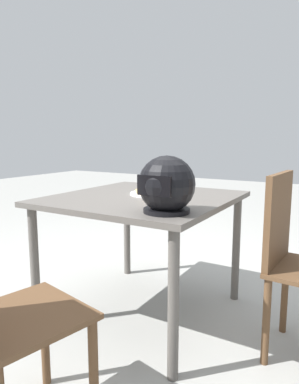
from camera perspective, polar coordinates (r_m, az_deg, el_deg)
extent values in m
plane|color=#9E9E99|center=(2.28, -0.98, -19.00)|extent=(14.00, 14.00, 0.00)
cube|color=#5B5651|center=(2.05, -1.03, -1.09)|extent=(0.99, 1.03, 0.03)
cylinder|color=#5B5651|center=(2.37, 14.10, -9.03)|extent=(0.05, 0.05, 0.70)
cylinder|color=#5B5651|center=(2.73, -3.74, -6.39)|extent=(0.05, 0.05, 0.70)
cylinder|color=#5B5651|center=(1.58, 3.95, -18.18)|extent=(0.05, 0.05, 0.70)
cylinder|color=#5B5651|center=(2.08, -18.41, -11.75)|extent=(0.05, 0.05, 0.70)
cylinder|color=white|center=(2.10, 1.00, -0.26)|extent=(0.31, 0.31, 0.01)
cylinder|color=tan|center=(2.10, 1.00, 0.15)|extent=(0.25, 0.25, 0.02)
cylinder|color=red|center=(2.10, 1.01, 0.43)|extent=(0.22, 0.22, 0.00)
sphere|color=#234C1E|center=(2.07, 1.01, 0.73)|extent=(0.04, 0.04, 0.04)
sphere|color=#234C1E|center=(2.10, 2.77, 0.70)|extent=(0.03, 0.03, 0.03)
sphere|color=#234C1E|center=(2.06, 3.39, 0.60)|extent=(0.04, 0.04, 0.04)
sphere|color=#234C1E|center=(2.12, 2.43, 0.89)|extent=(0.04, 0.04, 0.04)
cylinder|color=#E0D172|center=(2.07, 0.45, 0.64)|extent=(0.03, 0.03, 0.02)
cylinder|color=#E0D172|center=(2.11, 2.13, 0.73)|extent=(0.02, 0.02, 0.02)
cylinder|color=#E0D172|center=(2.15, 3.08, 0.86)|extent=(0.03, 0.03, 0.01)
cylinder|color=#E0D172|center=(2.18, 0.83, 0.97)|extent=(0.02, 0.02, 0.01)
sphere|color=black|center=(1.57, 2.87, 1.28)|extent=(0.26, 0.26, 0.26)
cylinder|color=black|center=(1.59, 2.84, -3.04)|extent=(0.22, 0.22, 0.02)
cube|color=black|center=(1.47, 0.77, 1.03)|extent=(0.16, 0.02, 0.09)
cube|color=brown|center=(1.81, 20.47, -4.12)|extent=(0.06, 0.38, 0.45)
cylinder|color=brown|center=(2.11, 21.40, -15.52)|extent=(0.04, 0.04, 0.43)
cylinder|color=brown|center=(1.81, 18.69, -19.58)|extent=(0.04, 0.04, 0.43)
cube|color=brown|center=(1.37, -20.07, -18.86)|extent=(0.48, 0.48, 0.02)
cylinder|color=brown|center=(1.68, -16.91, -21.98)|extent=(0.04, 0.04, 0.43)
cylinder|color=brown|center=(1.44, -9.20, -27.49)|extent=(0.04, 0.04, 0.43)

